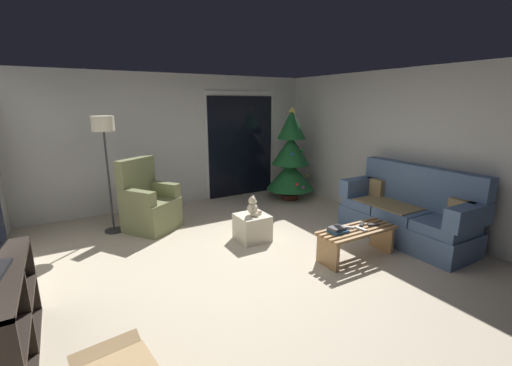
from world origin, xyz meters
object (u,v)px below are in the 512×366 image
at_px(ottoman, 252,227).
at_px(teddy_bear_cream, 253,207).
at_px(remote_black, 362,224).
at_px(coffee_table, 357,238).
at_px(armchair, 149,205).
at_px(book_stack, 338,230).
at_px(remote_silver, 348,227).
at_px(remote_white, 361,229).
at_px(christmas_tree, 291,159).
at_px(floor_lamp, 104,135).
at_px(remote_graphite, 374,225).
at_px(couch, 407,213).
at_px(cell_phone, 339,227).

xyz_separation_m(ottoman, teddy_bear_cream, (0.01, -0.01, 0.31)).
bearing_deg(remote_black, coffee_table, 80.71).
bearing_deg(armchair, book_stack, -52.85).
height_order(remote_silver, armchair, armchair).
bearing_deg(remote_white, teddy_bear_cream, -60.65).
distance_m(remote_silver, teddy_bear_cream, 1.35).
xyz_separation_m(remote_white, ottoman, (-0.90, 1.23, -0.21)).
distance_m(remote_silver, remote_black, 0.24).
bearing_deg(book_stack, remote_white, -16.45).
height_order(armchair, teddy_bear_cream, armchair).
distance_m(coffee_table, remote_black, 0.22).
xyz_separation_m(armchair, teddy_bear_cream, (1.20, -1.21, 0.10)).
distance_m(christmas_tree, floor_lamp, 3.52).
distance_m(book_stack, ottoman, 1.30).
bearing_deg(remote_graphite, christmas_tree, -166.13).
xyz_separation_m(book_stack, teddy_bear_cream, (-0.57, 1.13, 0.08)).
relative_size(armchair, teddy_bear_cream, 3.96).
relative_size(remote_graphite, christmas_tree, 0.08).
bearing_deg(couch, christmas_tree, 95.61).
height_order(book_stack, ottoman, book_stack).
distance_m(remote_black, cell_phone, 0.45).
relative_size(couch, christmas_tree, 1.03).
relative_size(remote_black, remote_graphite, 1.00).
bearing_deg(ottoman, floor_lamp, 141.05).
bearing_deg(armchair, remote_white, -49.33).
height_order(cell_phone, floor_lamp, floor_lamp).
bearing_deg(coffee_table, remote_black, 23.00).
xyz_separation_m(remote_silver, floor_lamp, (-2.51, 2.48, 1.10)).
bearing_deg(remote_white, christmas_tree, -114.12).
bearing_deg(couch, armchair, 143.98).
height_order(couch, floor_lamp, floor_lamp).
xyz_separation_m(christmas_tree, teddy_bear_cream, (-1.73, -1.46, -0.34)).
bearing_deg(cell_phone, coffee_table, 12.25).
bearing_deg(remote_white, coffee_table, -74.61).
distance_m(remote_white, armchair, 3.21).
distance_m(remote_graphite, christmas_tree, 2.76).
xyz_separation_m(book_stack, armchair, (-1.77, 2.34, -0.03)).
relative_size(cell_phone, teddy_bear_cream, 0.50).
bearing_deg(cell_phone, remote_graphite, 13.37).
bearing_deg(ottoman, christmas_tree, 39.95).
distance_m(coffee_table, remote_silver, 0.19).
bearing_deg(remote_graphite, remote_white, -58.35).
height_order(coffee_table, christmas_tree, christmas_tree).
bearing_deg(book_stack, remote_black, 2.16).
height_order(remote_black, teddy_bear_cream, teddy_bear_cream).
distance_m(armchair, floor_lamp, 1.23).
distance_m(remote_silver, book_stack, 0.22).
distance_m(coffee_table, teddy_bear_cream, 1.48).
xyz_separation_m(remote_silver, remote_black, (0.24, -0.02, 0.00)).
distance_m(couch, floor_lamp, 4.60).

